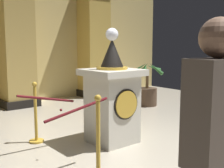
{
  "coord_description": "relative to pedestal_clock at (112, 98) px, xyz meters",
  "views": [
    {
      "loc": [
        -2.76,
        -3.05,
        1.59
      ],
      "look_at": [
        0.13,
        0.48,
        0.96
      ],
      "focal_mm": 45.96,
      "sensor_mm": 36.0,
      "label": 1
    }
  ],
  "objects": [
    {
      "name": "column_right",
      "position": [
        2.3,
        3.74,
        0.91
      ],
      "size": [
        0.94,
        0.94,
        3.3
      ],
      "color": "black",
      "rests_on": "ground_plane"
    },
    {
      "name": "back_wall",
      "position": [
        -0.13,
        4.12,
        0.99
      ],
      "size": [
        10.82,
        0.16,
        3.44
      ],
      "primitive_type": "cube",
      "color": "tan",
      "rests_on": "ground_plane"
    },
    {
      "name": "velvet_rope",
      "position": [
        -1.0,
        -0.12,
        0.06
      ],
      "size": [
        0.93,
        0.95,
        0.22
      ],
      "color": "#591419"
    },
    {
      "name": "stanchion_near",
      "position": [
        -0.97,
        0.77,
        -0.38
      ],
      "size": [
        0.24,
        0.24,
        1.0
      ],
      "color": "gold",
      "rests_on": "ground_plane"
    },
    {
      "name": "bystander_guest",
      "position": [
        -1.38,
        -2.65,
        0.21
      ],
      "size": [
        0.38,
        0.26,
        1.74
      ],
      "color": "brown",
      "rests_on": "ground_plane"
    },
    {
      "name": "stanchion_far",
      "position": [
        -1.03,
        -1.01,
        -0.36
      ],
      "size": [
        0.24,
        0.24,
        1.04
      ],
      "color": "gold",
      "rests_on": "ground_plane"
    },
    {
      "name": "pedestal_clock",
      "position": [
        0.0,
        0.0,
        0.0
      ],
      "size": [
        0.83,
        0.83,
        1.85
      ],
      "color": "beige",
      "rests_on": "ground_plane"
    },
    {
      "name": "ground_plane",
      "position": [
        -0.13,
        -0.48,
        -0.73
      ],
      "size": [
        10.82,
        10.82,
        0.0
      ],
      "primitive_type": "plane",
      "color": "#B2A893"
    },
    {
      "name": "potted_palm_right",
      "position": [
        2.52,
        1.63,
        -0.38
      ],
      "size": [
        0.86,
        0.83,
        1.17
      ],
      "color": "#4C3828",
      "rests_on": "ground_plane"
    },
    {
      "name": "column_centre_rear",
      "position": [
        -0.13,
        3.74,
        0.91
      ],
      "size": [
        0.93,
        0.93,
        3.3
      ],
      "color": "black",
      "rests_on": "ground_plane"
    }
  ]
}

